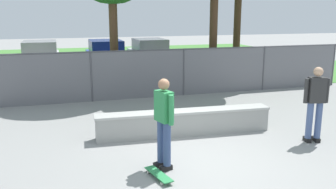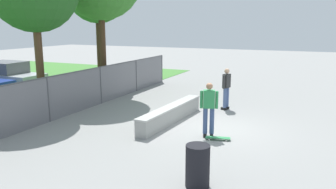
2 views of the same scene
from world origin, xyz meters
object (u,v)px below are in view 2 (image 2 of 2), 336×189
object	(u,v)px
car_silver	(7,76)
bystander	(226,87)
skateboarder	(209,107)
concrete_ledge	(171,114)
trash_bin	(198,166)
skateboard	(218,138)

from	to	relation	value
car_silver	bystander	world-z (taller)	bystander
skateboarder	bystander	bearing A→B (deg)	6.06
concrete_ledge	trash_bin	xyz separation A→B (m)	(-4.59, -2.67, 0.18)
skateboard	concrete_ledge	bearing A→B (deg)	59.70
skateboarder	skateboard	bearing A→B (deg)	-119.07
skateboarder	car_silver	xyz separation A→B (m)	(2.94, 12.66, -0.17)
skateboard	trash_bin	bearing A→B (deg)	-172.30
skateboarder	trash_bin	xyz separation A→B (m)	(-3.52, -0.84, -0.51)
concrete_ledge	car_silver	world-z (taller)	car_silver
skateboarder	trash_bin	bearing A→B (deg)	-166.50
car_silver	skateboarder	bearing A→B (deg)	-103.08
skateboarder	skateboard	world-z (taller)	skateboarder
concrete_ledge	skateboarder	distance (m)	2.23
concrete_ledge	car_silver	distance (m)	11.01
skateboard	trash_bin	size ratio (longest dim) A/B	0.83
skateboarder	car_silver	bearing A→B (deg)	76.92
skateboarder	skateboard	size ratio (longest dim) A/B	2.21
car_silver	trash_bin	distance (m)	14.97
skateboard	car_silver	world-z (taller)	car_silver
skateboarder	concrete_ledge	bearing A→B (deg)	59.44
trash_bin	skateboard	bearing A→B (deg)	7.70
bystander	trash_bin	distance (m)	7.48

